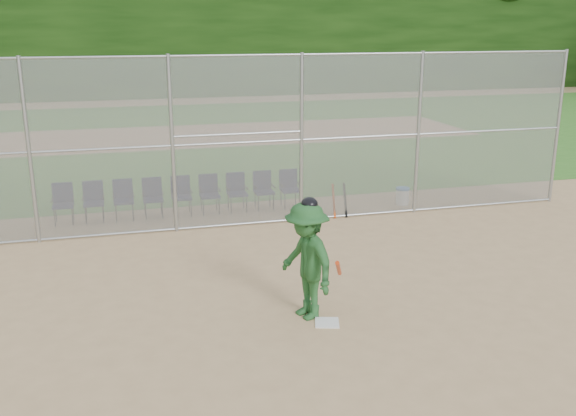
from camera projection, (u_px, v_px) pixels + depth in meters
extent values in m
plane|color=tan|center=(327.00, 311.00, 10.71)|extent=(100.00, 100.00, 0.00)
plane|color=#2F681F|center=(194.00, 136.00, 27.41)|extent=(100.00, 100.00, 0.00)
plane|color=tan|center=(194.00, 136.00, 27.41)|extent=(24.00, 24.00, 0.00)
cube|color=gray|center=(260.00, 142.00, 14.79)|extent=(16.00, 0.02, 4.00)
cylinder|color=#9EA3A8|center=(558.00, 128.00, 16.79)|extent=(0.09, 0.09, 4.00)
cylinder|color=#9EA3A8|center=(259.00, 55.00, 14.25)|extent=(16.00, 0.05, 0.05)
cube|color=black|center=(158.00, 9.00, 41.66)|extent=(80.00, 5.00, 11.00)
cube|color=silver|center=(327.00, 323.00, 10.28)|extent=(0.47, 0.47, 0.02)
imported|color=#215325|center=(307.00, 261.00, 10.27)|extent=(1.05, 1.41, 1.94)
ellipsoid|color=black|center=(307.00, 204.00, 10.01)|extent=(0.27, 0.30, 0.23)
cylinder|color=red|center=(339.00, 268.00, 10.00)|extent=(0.36, 0.72, 0.51)
cylinder|color=white|center=(402.00, 197.00, 16.97)|extent=(0.34, 0.34, 0.40)
cylinder|color=#2866AF|center=(403.00, 189.00, 16.91)|extent=(0.36, 0.36, 0.05)
cylinder|color=#D84C14|center=(334.00, 201.00, 15.79)|extent=(0.06, 0.29, 0.83)
cylinder|color=black|center=(345.00, 200.00, 15.87)|extent=(0.06, 0.32, 0.83)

